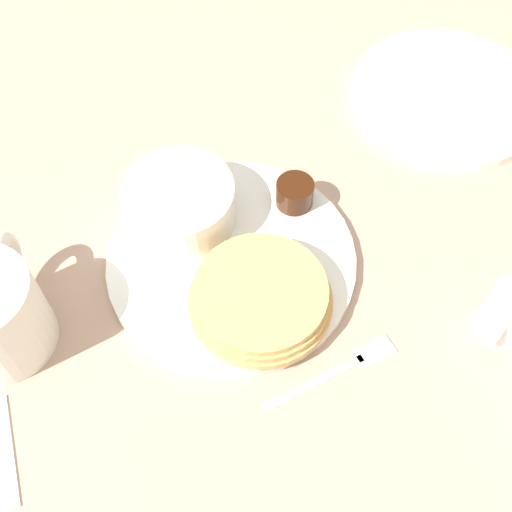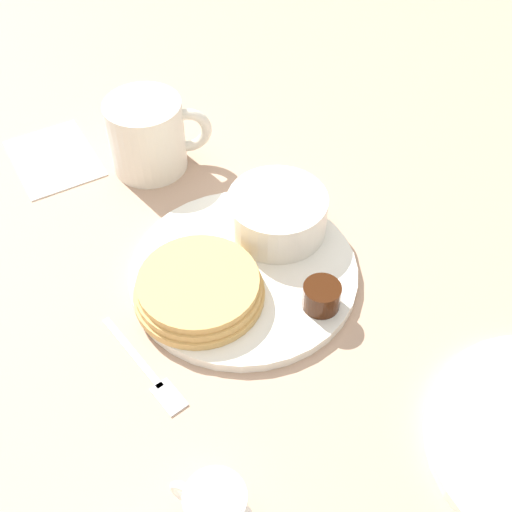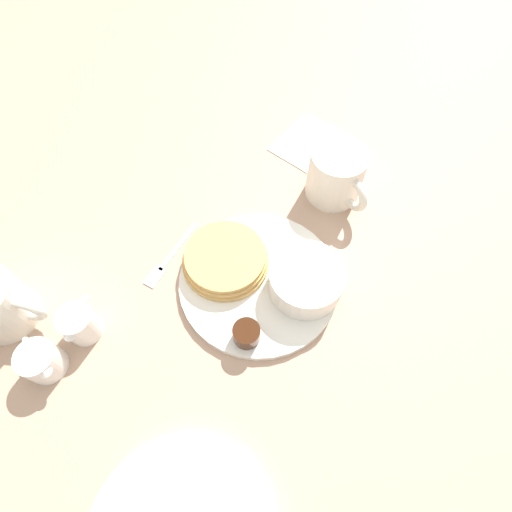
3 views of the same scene
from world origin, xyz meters
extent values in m
plane|color=tan|center=(0.00, 0.00, 0.00)|extent=(4.00, 4.00, 0.00)
cylinder|color=white|center=(0.00, 0.00, 0.01)|extent=(0.25, 0.25, 0.01)
cylinder|color=tan|center=(0.01, -0.06, 0.02)|extent=(0.14, 0.14, 0.01)
cylinder|color=tan|center=(0.01, -0.06, 0.03)|extent=(0.13, 0.13, 0.01)
cylinder|color=tan|center=(0.01, -0.06, 0.03)|extent=(0.12, 0.12, 0.01)
cylinder|color=white|center=(-0.03, 0.06, 0.04)|extent=(0.11, 0.11, 0.05)
cylinder|color=white|center=(-0.03, 0.06, 0.06)|extent=(0.09, 0.09, 0.01)
cylinder|color=#38190A|center=(0.09, 0.04, 0.03)|extent=(0.04, 0.04, 0.03)
cylinder|color=white|center=(-0.02, 0.09, 0.02)|extent=(0.05, 0.05, 0.02)
sphere|color=white|center=(-0.02, 0.09, 0.04)|extent=(0.03, 0.03, 0.03)
torus|color=silver|center=(-0.20, 0.05, 0.05)|extent=(0.04, 0.06, 0.06)
cylinder|color=white|center=(0.21, -0.16, 0.03)|extent=(0.05, 0.05, 0.05)
torus|color=white|center=(0.19, -0.17, 0.03)|extent=(0.03, 0.02, 0.03)
cube|color=silver|center=(0.02, -0.15, 0.00)|extent=(0.10, 0.02, 0.00)
cube|color=silver|center=(0.09, -0.14, 0.00)|extent=(0.04, 0.02, 0.00)
cylinder|color=white|center=(0.32, 0.12, 0.01)|extent=(0.23, 0.23, 0.01)
camera|label=1|loc=(-0.10, -0.32, 0.54)|focal=45.00mm
camera|label=2|loc=(0.39, -0.24, 0.53)|focal=45.00mm
camera|label=3|loc=(0.22, 0.16, 0.56)|focal=28.00mm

